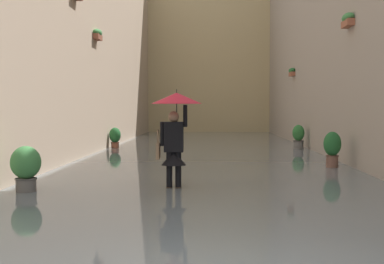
{
  "coord_description": "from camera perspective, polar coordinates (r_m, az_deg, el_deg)",
  "views": [
    {
      "loc": [
        -0.14,
        4.27,
        1.69
      ],
      "look_at": [
        0.24,
        -6.21,
        1.19
      ],
      "focal_mm": 48.61,
      "sensor_mm": 36.0,
      "label": 1
    }
  ],
  "objects": [
    {
      "name": "ground_plane",
      "position": [
        19.04,
        1.64,
        -2.37
      ],
      "size": [
        73.45,
        73.45,
        0.0
      ],
      "primitive_type": "plane",
      "color": "#605B56"
    },
    {
      "name": "flood_water",
      "position": [
        19.03,
        1.64,
        -2.23
      ],
      "size": [
        8.64,
        35.38,
        0.09
      ],
      "primitive_type": "cube",
      "color": "slate",
      "rests_on": "ground_plane"
    },
    {
      "name": "building_facade_right",
      "position": [
        19.89,
        -12.71,
        12.49
      ],
      "size": [
        2.04,
        33.38,
        10.17
      ],
      "color": "tan",
      "rests_on": "ground_plane"
    },
    {
      "name": "building_facade_far",
      "position": [
        34.86,
        1.86,
        10.4
      ],
      "size": [
        11.44,
        1.8,
        12.69
      ],
      "primitive_type": "cube",
      "color": "tan",
      "rests_on": "ground_plane"
    },
    {
      "name": "person_wading",
      "position": [
        10.32,
        -1.87,
        1.27
      ],
      "size": [
        1.01,
        1.01,
        2.05
      ],
      "color": "#2D2319",
      "rests_on": "ground_plane"
    },
    {
      "name": "potted_plant_near_right",
      "position": [
        20.82,
        -8.45,
        -0.56
      ],
      "size": [
        0.46,
        0.46,
        0.89
      ],
      "color": "#9E563D",
      "rests_on": "ground_plane"
    },
    {
      "name": "potted_plant_near_left",
      "position": [
        20.52,
        11.6,
        -0.54
      ],
      "size": [
        0.46,
        0.46,
        1.01
      ],
      "color": "#66605B",
      "rests_on": "ground_plane"
    },
    {
      "name": "potted_plant_mid_right",
      "position": [
        10.38,
        -17.78,
        -3.72
      ],
      "size": [
        0.57,
        0.57,
        0.96
      ],
      "color": "#66605B",
      "rests_on": "ground_plane"
    },
    {
      "name": "potted_plant_mid_left",
      "position": [
        14.31,
        15.14,
        -1.74
      ],
      "size": [
        0.46,
        0.46,
        1.04
      ],
      "color": "brown",
      "rests_on": "ground_plane"
    }
  ]
}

